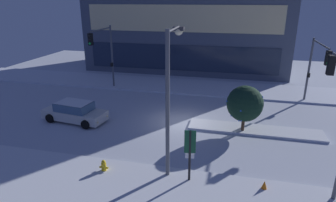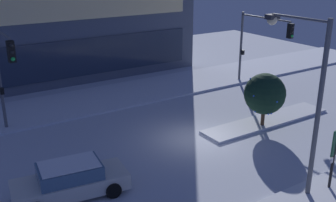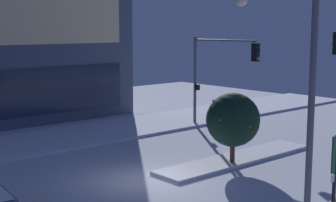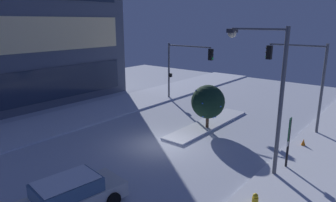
{
  "view_description": "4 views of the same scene",
  "coord_description": "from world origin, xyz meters",
  "px_view_note": "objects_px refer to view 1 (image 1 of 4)",
  "views": [
    {
      "loc": [
        3.54,
        -19.4,
        8.6
      ],
      "look_at": [
        -0.89,
        -0.76,
        1.83
      ],
      "focal_mm": 31.11,
      "sensor_mm": 36.0,
      "label": 1
    },
    {
      "loc": [
        -12.27,
        -16.08,
        9.4
      ],
      "look_at": [
        -1.38,
        0.74,
        2.28
      ],
      "focal_mm": 42.97,
      "sensor_mm": 36.0,
      "label": 2
    },
    {
      "loc": [
        -12.14,
        -15.12,
        6.11
      ],
      "look_at": [
        1.74,
        0.7,
        2.99
      ],
      "focal_mm": 53.44,
      "sensor_mm": 36.0,
      "label": 3
    },
    {
      "loc": [
        -13.6,
        -11.61,
        7.59
      ],
      "look_at": [
        1.38,
        0.55,
        2.5
      ],
      "focal_mm": 32.44,
      "sensor_mm": 36.0,
      "label": 4
    }
  ],
  "objects_px": {
    "car_near": "(75,112)",
    "street_lamp_arched": "(171,81)",
    "traffic_light_corner_far_left": "(104,48)",
    "traffic_light_corner_far_right": "(317,63)",
    "construction_cone": "(264,186)",
    "parking_info_sign": "(190,150)",
    "fire_hydrant": "(104,167)",
    "decorated_tree_median": "(245,104)"
  },
  "relations": [
    {
      "from": "car_near",
      "to": "decorated_tree_median",
      "type": "bearing_deg",
      "value": 11.71
    },
    {
      "from": "traffic_light_corner_far_left",
      "to": "decorated_tree_median",
      "type": "relative_size",
      "value": 1.89
    },
    {
      "from": "traffic_light_corner_far_right",
      "to": "parking_info_sign",
      "type": "distance_m",
      "value": 14.8
    },
    {
      "from": "traffic_light_corner_far_left",
      "to": "parking_info_sign",
      "type": "xyz_separation_m",
      "value": [
        10.19,
        -12.69,
        -2.45
      ]
    },
    {
      "from": "traffic_light_corner_far_right",
      "to": "street_lamp_arched",
      "type": "distance_m",
      "value": 14.51
    },
    {
      "from": "traffic_light_corner_far_left",
      "to": "traffic_light_corner_far_right",
      "type": "bearing_deg",
      "value": 88.82
    },
    {
      "from": "fire_hydrant",
      "to": "parking_info_sign",
      "type": "relative_size",
      "value": 0.26
    },
    {
      "from": "street_lamp_arched",
      "to": "parking_info_sign",
      "type": "xyz_separation_m",
      "value": [
        1.16,
        -1.05,
        -3.06
      ]
    },
    {
      "from": "street_lamp_arched",
      "to": "fire_hydrant",
      "type": "height_order",
      "value": "street_lamp_arched"
    },
    {
      "from": "fire_hydrant",
      "to": "construction_cone",
      "type": "xyz_separation_m",
      "value": [
        8.0,
        0.33,
        -0.08
      ]
    },
    {
      "from": "parking_info_sign",
      "to": "construction_cone",
      "type": "height_order",
      "value": "parking_info_sign"
    },
    {
      "from": "traffic_light_corner_far_left",
      "to": "street_lamp_arched",
      "type": "bearing_deg",
      "value": 37.8
    },
    {
      "from": "street_lamp_arched",
      "to": "fire_hydrant",
      "type": "xyz_separation_m",
      "value": [
        -3.29,
        -1.26,
        -4.49
      ]
    },
    {
      "from": "traffic_light_corner_far_right",
      "to": "fire_hydrant",
      "type": "bearing_deg",
      "value": -44.69
    },
    {
      "from": "fire_hydrant",
      "to": "street_lamp_arched",
      "type": "bearing_deg",
      "value": 20.94
    },
    {
      "from": "parking_info_sign",
      "to": "construction_cone",
      "type": "relative_size",
      "value": 5.09
    },
    {
      "from": "traffic_light_corner_far_right",
      "to": "construction_cone",
      "type": "xyz_separation_m",
      "value": [
        -4.38,
        -12.19,
        -3.59
      ]
    },
    {
      "from": "car_near",
      "to": "parking_info_sign",
      "type": "bearing_deg",
      "value": -23.17
    },
    {
      "from": "street_lamp_arched",
      "to": "construction_cone",
      "type": "bearing_deg",
      "value": -102.35
    },
    {
      "from": "traffic_light_corner_far_left",
      "to": "construction_cone",
      "type": "bearing_deg",
      "value": 47.56
    },
    {
      "from": "traffic_light_corner_far_right",
      "to": "decorated_tree_median",
      "type": "height_order",
      "value": "traffic_light_corner_far_right"
    },
    {
      "from": "parking_info_sign",
      "to": "construction_cone",
      "type": "xyz_separation_m",
      "value": [
        3.55,
        0.12,
        -1.5
      ]
    },
    {
      "from": "car_near",
      "to": "street_lamp_arched",
      "type": "xyz_separation_m",
      "value": [
        8.29,
        -4.53,
        4.13
      ]
    },
    {
      "from": "parking_info_sign",
      "to": "decorated_tree_median",
      "type": "xyz_separation_m",
      "value": [
        2.59,
        6.49,
        0.28
      ]
    },
    {
      "from": "fire_hydrant",
      "to": "parking_info_sign",
      "type": "distance_m",
      "value": 4.68
    },
    {
      "from": "street_lamp_arched",
      "to": "traffic_light_corner_far_left",
      "type": "bearing_deg",
      "value": 36.59
    },
    {
      "from": "street_lamp_arched",
      "to": "decorated_tree_median",
      "type": "xyz_separation_m",
      "value": [
        3.75,
        5.44,
        -2.79
      ]
    },
    {
      "from": "traffic_light_corner_far_left",
      "to": "street_lamp_arched",
      "type": "height_order",
      "value": "street_lamp_arched"
    },
    {
      "from": "traffic_light_corner_far_right",
      "to": "fire_hydrant",
      "type": "xyz_separation_m",
      "value": [
        -12.39,
        -12.52,
        -3.51
      ]
    },
    {
      "from": "car_near",
      "to": "decorated_tree_median",
      "type": "distance_m",
      "value": 12.15
    },
    {
      "from": "car_near",
      "to": "parking_info_sign",
      "type": "relative_size",
      "value": 1.77
    },
    {
      "from": "car_near",
      "to": "street_lamp_arched",
      "type": "relative_size",
      "value": 0.67
    },
    {
      "from": "traffic_light_corner_far_left",
      "to": "construction_cone",
      "type": "height_order",
      "value": "traffic_light_corner_far_left"
    },
    {
      "from": "car_near",
      "to": "fire_hydrant",
      "type": "xyz_separation_m",
      "value": [
        5.01,
        -5.79,
        -0.36
      ]
    },
    {
      "from": "traffic_light_corner_far_right",
      "to": "decorated_tree_median",
      "type": "relative_size",
      "value": 1.7
    },
    {
      "from": "street_lamp_arched",
      "to": "construction_cone",
      "type": "relative_size",
      "value": 13.42
    },
    {
      "from": "fire_hydrant",
      "to": "decorated_tree_median",
      "type": "xyz_separation_m",
      "value": [
        7.04,
        6.7,
        1.71
      ]
    },
    {
      "from": "traffic_light_corner_far_left",
      "to": "fire_hydrant",
      "type": "relative_size",
      "value": 8.37
    },
    {
      "from": "fire_hydrant",
      "to": "decorated_tree_median",
      "type": "height_order",
      "value": "decorated_tree_median"
    },
    {
      "from": "parking_info_sign",
      "to": "street_lamp_arched",
      "type": "bearing_deg",
      "value": 38.31
    },
    {
      "from": "construction_cone",
      "to": "traffic_light_corner_far_left",
      "type": "bearing_deg",
      "value": 137.56
    },
    {
      "from": "traffic_light_corner_far_left",
      "to": "parking_info_sign",
      "type": "bearing_deg",
      "value": 38.76
    }
  ]
}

